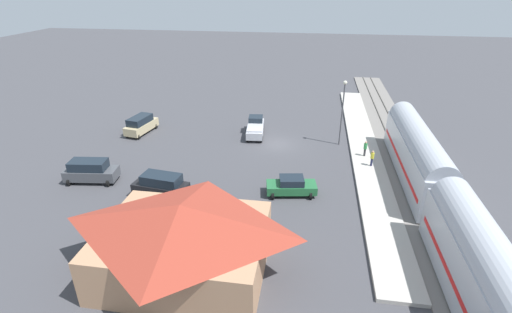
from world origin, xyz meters
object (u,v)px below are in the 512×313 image
at_px(passenger_train, 493,289).
at_px(pickup_silver, 255,127).
at_px(pedestrian_on_platform, 372,157).
at_px(light_pole_near_platform, 343,105).
at_px(station_building, 183,237).
at_px(suv_charcoal, 91,171).
at_px(pedestrian_waiting_far, 365,148).
at_px(suv_black, 161,185).
at_px(suv_tan, 141,124).
at_px(sedan_green, 291,186).

relative_size(passenger_train, pickup_silver, 9.54).
relative_size(pedestrian_on_platform, light_pole_near_platform, 0.22).
bearing_deg(station_building, suv_charcoal, -38.83).
distance_m(pedestrian_waiting_far, light_pole_near_platform, 5.58).
height_order(suv_charcoal, suv_black, same).
bearing_deg(station_building, pickup_silver, -92.12).
bearing_deg(suv_tan, sedan_green, 148.60).
height_order(pedestrian_on_platform, sedan_green, pedestrian_on_platform).
relative_size(pedestrian_waiting_far, suv_tan, 0.33).
height_order(station_building, suv_black, station_building).
xyz_separation_m(passenger_train, sedan_green, (11.63, -12.81, -1.98)).
xyz_separation_m(sedan_green, suv_tan, (19.89, -12.14, 0.27)).
bearing_deg(light_pole_near_platform, suv_tan, 0.32).
bearing_deg(station_building, passenger_train, 174.06).
bearing_deg(light_pole_near_platform, pedestrian_on_platform, 117.28).
relative_size(station_building, pedestrian_on_platform, 6.65).
relative_size(passenger_train, pedestrian_waiting_far, 31.05).
xyz_separation_m(passenger_train, station_building, (18.00, -1.87, -0.16)).
bearing_deg(suv_charcoal, station_building, 141.17).
bearing_deg(light_pole_near_platform, sedan_green, 68.52).
xyz_separation_m(pedestrian_waiting_far, light_pole_near_platform, (2.56, -3.46, 3.55)).
distance_m(sedan_green, suv_charcoal, 19.31).
relative_size(suv_charcoal, suv_black, 1.00).
distance_m(passenger_train, suv_black, 25.53).
height_order(pedestrian_on_platform, pickup_silver, pickup_silver).
xyz_separation_m(sedan_green, light_pole_near_platform, (-4.83, -12.28, 3.95)).
bearing_deg(suv_tan, pickup_silver, -173.85).
xyz_separation_m(station_building, pedestrian_waiting_far, (-13.76, -19.76, -1.42)).
height_order(sedan_green, suv_tan, suv_tan).
xyz_separation_m(passenger_train, suv_tan, (31.52, -24.95, -1.71)).
distance_m(pedestrian_waiting_far, sedan_green, 11.52).
distance_m(station_building, pedestrian_on_platform, 22.50).
relative_size(passenger_train, suv_charcoal, 10.42).
relative_size(passenger_train, suv_tan, 10.28).
distance_m(pickup_silver, suv_charcoal, 19.85).
bearing_deg(pedestrian_waiting_far, light_pole_near_platform, -53.48).
bearing_deg(suv_black, suv_charcoal, -11.96).
height_order(station_building, suv_charcoal, station_building).
distance_m(pedestrian_on_platform, suv_charcoal, 28.02).
bearing_deg(pedestrian_on_platform, suv_charcoal, 14.44).
height_order(pedestrian_on_platform, suv_black, suv_black).
xyz_separation_m(passenger_train, pedestrian_waiting_far, (4.24, -21.63, -1.58)).
distance_m(pickup_silver, sedan_green, 14.74).
relative_size(pedestrian_waiting_far, suv_black, 0.33).
xyz_separation_m(suv_black, suv_tan, (8.37, -14.31, 0.00)).
xyz_separation_m(passenger_train, pedestrian_on_platform, (3.80, -19.27, -1.58)).
bearing_deg(light_pole_near_platform, station_building, 64.24).
distance_m(sedan_green, suv_black, 11.72).
distance_m(suv_tan, light_pole_near_platform, 24.99).
bearing_deg(passenger_train, sedan_green, -47.76).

